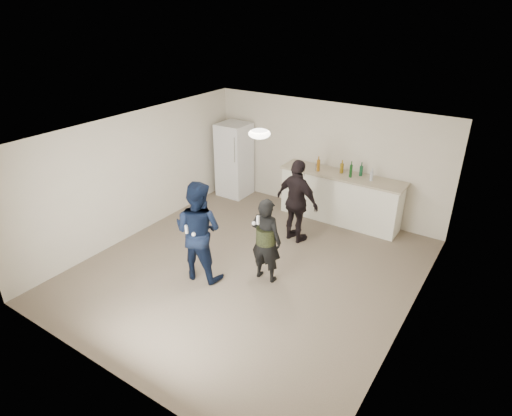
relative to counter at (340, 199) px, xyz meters
The scene contains 21 objects.
floor 2.78m from the counter, 101.63° to the right, with size 6.00×6.00×0.00m, color #6B5B4C.
ceiling 3.37m from the counter, 101.63° to the right, with size 6.00×6.00×0.00m, color silver.
wall_back 0.97m from the counter, 149.01° to the left, with size 6.00×6.00×0.00m, color beige.
wall_front 5.74m from the counter, 95.53° to the right, with size 6.00×6.00×0.00m, color beige.
wall_left 4.31m from the counter, 141.02° to the right, with size 6.00×6.00×0.00m, color beige.
wall_right 3.54m from the counter, 50.50° to the right, with size 6.00×6.00×0.00m, color beige.
counter is the anchor object (origin of this frame).
counter_top 0.55m from the counter, ahead, with size 2.68×0.64×0.04m, color #BAB190.
fridge 2.79m from the counter, behind, with size 0.70×0.70×1.80m, color white.
fridge_handle 2.64m from the counter, 169.97° to the right, with size 0.02×0.02×0.60m, color silver.
ceiling_dome 3.10m from the counter, 103.05° to the right, with size 0.36×0.36×0.16m, color white.
shaker 0.85m from the counter, behind, with size 0.08×0.08×0.17m, color silver.
man 3.52m from the counter, 109.46° to the right, with size 0.87×0.68×1.79m, color #0F1F42.
woman 2.76m from the counter, 93.44° to the right, with size 0.56×0.37×1.53m, color black.
camo_shorts 2.77m from the counter, 93.44° to the right, with size 0.34×0.34×0.28m, color #303B1B.
spectator 1.37m from the counter, 106.30° to the right, with size 1.00×0.42×1.70m, color black.
remote_man 3.81m from the counter, 108.04° to the right, with size 0.04×0.04×0.15m, color white.
nunchuk_man 3.73m from the counter, 106.42° to the right, with size 0.07×0.07×0.07m, color white.
remote_woman 3.09m from the counter, 93.16° to the right, with size 0.04×0.04×0.15m, color white.
nunchuk_woman 3.04m from the counter, 95.11° to the right, with size 0.07×0.07×0.07m, color silver.
bottle_cluster 0.68m from the counter, 10.27° to the left, with size 1.21×0.32×0.27m.
Camera 1 is at (3.68, -5.37, 4.38)m, focal length 30.00 mm.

